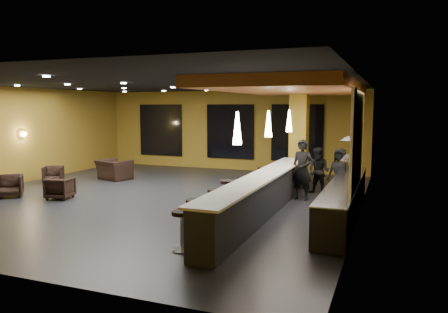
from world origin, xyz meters
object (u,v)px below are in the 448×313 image
(staff_b, at_px, (319,171))
(bar_stool_2, at_px, (215,201))
(prep_counter, at_px, (344,201))
(bar_stool_0, at_px, (182,225))
(armchair_b, at_px, (60,188))
(armchair_d, at_px, (114,170))
(column, at_px, (299,136))
(bar_stool_5, at_px, (262,180))
(bar_stool_3, at_px, (228,192))
(bar_stool_4, at_px, (252,185))
(staff_c, at_px, (340,172))
(bar_stool_1, at_px, (194,212))
(staff_a, at_px, (302,170))
(armchair_a, at_px, (10,186))
(bar_stool_6, at_px, (263,175))
(pendant_0, at_px, (237,128))
(armchair_c, at_px, (53,175))
(pendant_1, at_px, (268,124))
(pendant_2, at_px, (289,121))
(bar_counter, at_px, (262,196))

(staff_b, distance_m, bar_stool_2, 4.60)
(prep_counter, relative_size, bar_stool_0, 7.54)
(prep_counter, xyz_separation_m, armchair_b, (-8.32, -0.81, -0.10))
(bar_stool_0, bearing_deg, armchair_d, 133.22)
(column, relative_size, bar_stool_5, 4.39)
(bar_stool_3, height_order, bar_stool_4, bar_stool_3)
(prep_counter, relative_size, staff_c, 3.96)
(bar_stool_1, bearing_deg, staff_a, 71.17)
(armchair_d, relative_size, bar_stool_0, 1.48)
(staff_b, bearing_deg, bar_stool_4, -110.02)
(staff_b, distance_m, staff_c, 0.66)
(bar_stool_1, distance_m, bar_stool_4, 3.43)
(bar_stool_4, bearing_deg, bar_stool_5, 90.95)
(bar_stool_0, bearing_deg, bar_stool_1, 102.33)
(staff_a, bearing_deg, armchair_a, -150.51)
(staff_a, distance_m, bar_stool_6, 1.92)
(armchair_a, height_order, bar_stool_1, bar_stool_1)
(pendant_0, relative_size, staff_a, 0.38)
(bar_stool_3, distance_m, bar_stool_4, 1.27)
(armchair_c, relative_size, bar_stool_3, 0.81)
(bar_stool_1, xyz_separation_m, bar_stool_3, (-0.04, 2.19, 0.05))
(armchair_b, bearing_deg, staff_a, -172.16)
(prep_counter, bearing_deg, pendant_1, 180.00)
(armchair_d, height_order, bar_stool_3, bar_stool_3)
(column, height_order, staff_c, column)
(staff_b, bearing_deg, staff_c, 15.05)
(bar_stool_1, bearing_deg, bar_stool_3, 90.92)
(armchair_b, relative_size, bar_stool_2, 0.91)
(pendant_2, relative_size, armchair_d, 0.60)
(pendant_0, height_order, staff_c, pendant_0)
(prep_counter, xyz_separation_m, bar_stool_0, (-2.67, -3.83, 0.08))
(pendant_0, distance_m, pendant_1, 2.50)
(staff_c, xyz_separation_m, bar_stool_2, (-2.51, -4.16, -0.25))
(staff_b, height_order, armchair_d, staff_b)
(bar_counter, height_order, bar_stool_5, bar_counter)
(bar_stool_2, relative_size, bar_stool_5, 1.00)
(bar_stool_0, relative_size, bar_stool_6, 1.03)
(pendant_2, distance_m, bar_stool_3, 3.66)
(pendant_1, height_order, bar_stool_2, pendant_1)
(bar_stool_5, bearing_deg, bar_stool_3, -96.39)
(bar_stool_2, bearing_deg, bar_stool_6, 90.31)
(armchair_a, bearing_deg, pendant_2, -15.43)
(armchair_d, xyz_separation_m, bar_stool_2, (5.98, -4.30, 0.13))
(bar_counter, distance_m, armchair_c, 8.67)
(column, xyz_separation_m, bar_stool_0, (-0.67, -7.93, -1.24))
(bar_counter, xyz_separation_m, staff_c, (1.60, 3.14, 0.26))
(pendant_0, height_order, bar_stool_4, pendant_0)
(armchair_b, distance_m, armchair_c, 3.00)
(pendant_0, bearing_deg, armchair_d, 142.52)
(staff_b, relative_size, bar_stool_4, 1.78)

